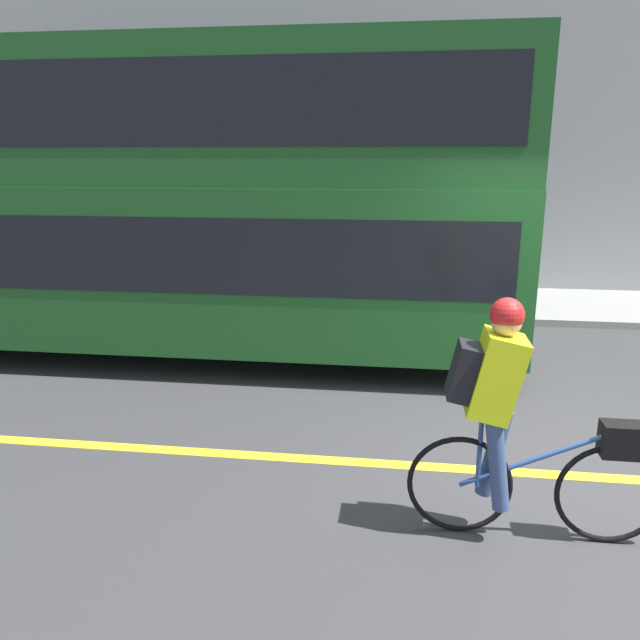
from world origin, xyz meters
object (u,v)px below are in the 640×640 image
at_px(cyclist_on_bike, 513,413).
at_px(bus, 102,190).
at_px(trash_bin, 486,273).
at_px(street_sign_post, 492,209).

bearing_deg(cyclist_on_bike, bus, 140.37).
xyz_separation_m(bus, trash_bin, (5.15, 2.80, -1.44)).
height_order(bus, street_sign_post, bus).
xyz_separation_m(bus, cyclist_on_bike, (4.52, -3.75, -1.17)).
height_order(cyclist_on_bike, trash_bin, cyclist_on_bike).
height_order(trash_bin, street_sign_post, street_sign_post).
height_order(bus, trash_bin, bus).
bearing_deg(bus, street_sign_post, 28.37).
distance_m(bus, street_sign_post, 5.90).
relative_size(bus, cyclist_on_bike, 6.22).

